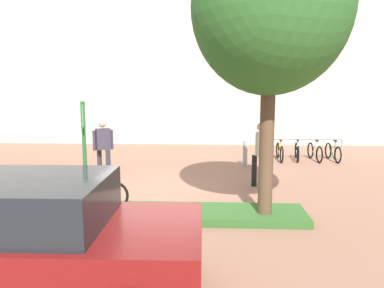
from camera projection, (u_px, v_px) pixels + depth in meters
The scene contains 11 objects.
ground_plane at pixel (156, 191), 9.31m from camera, with size 60.00×60.00×0.00m, color #936651.
building_facade at pixel (183, 39), 17.29m from camera, with size 28.00×1.20×10.00m, color beige.
planter_strip at pixel (134, 213), 7.43m from camera, with size 7.00×1.10×0.16m, color #336028.
tree_sidewalk at pixel (271, 8), 6.60m from camera, with size 2.95×2.95×5.72m.
parking_sign_post at pixel (84, 142), 7.26m from camera, with size 0.09×0.36×2.36m.
bike_at_sign at pixel (89, 196), 7.65m from camera, with size 1.65×0.51×0.86m.
bike_rack_cluster at pixel (306, 151), 13.36m from camera, with size 2.66×1.60×0.83m.
bollard_steel at pixel (245, 154), 12.27m from camera, with size 0.16×0.16×0.90m, color #ADADB2.
person_shirt_blue at pixel (260, 150), 9.74m from camera, with size 0.45×0.60×1.72m.
person_suited_dark at pixel (103, 145), 10.64m from camera, with size 0.54×0.41×1.72m.
car_maroon_wagon at pixel (21, 241), 4.39m from camera, with size 4.33×2.09×1.54m.
Camera 1 is at (1.40, -8.97, 2.57)m, focal length 33.74 mm.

